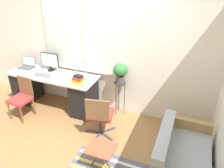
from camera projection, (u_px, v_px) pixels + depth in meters
ground_plane at (92, 125)px, 4.31m from camera, size 14.00×14.00×0.00m
wall_back_with_window at (105, 48)px, 4.29m from camera, size 9.00×0.12×2.70m
desk at (54, 89)px, 4.74m from camera, size 1.95×0.66×0.77m
laptop at (27, 65)px, 4.90m from camera, size 0.36×0.27×0.22m
monitor at (50, 61)px, 4.66m from camera, size 0.43×0.15×0.40m
keyboard at (43, 75)px, 4.54m from camera, size 0.38×0.14×0.02m
mouse at (55, 77)px, 4.44m from camera, size 0.04×0.07×0.04m
desk_lamp at (86, 64)px, 4.23m from camera, size 0.11×0.11×0.45m
book_stack at (78, 80)px, 4.18m from camera, size 0.23×0.18×0.17m
desk_chair_wooden at (22, 97)px, 4.39m from camera, size 0.42×0.43×0.83m
office_chair_swivel at (100, 115)px, 3.83m from camera, size 0.57×0.56×0.86m
couch_loveseat at (179, 162)px, 3.12m from camera, size 0.73×1.27×0.77m
plant_stand at (120, 87)px, 4.38m from camera, size 0.24×0.24×0.73m
potted_plant at (120, 72)px, 4.22m from camera, size 0.28×0.28×0.39m
folding_stool at (101, 150)px, 3.20m from camera, size 0.41×0.35×0.42m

